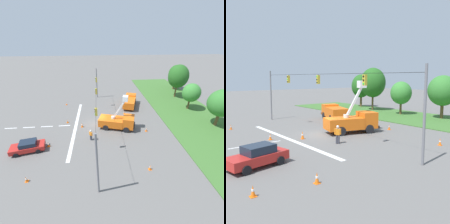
{
  "view_description": "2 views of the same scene",
  "coord_description": "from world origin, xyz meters",
  "views": [
    {
      "loc": [
        22.88,
        0.43,
        14.21
      ],
      "look_at": [
        -0.09,
        2.54,
        2.26
      ],
      "focal_mm": 24.0,
      "sensor_mm": 36.0,
      "label": 1
    },
    {
      "loc": [
        23.57,
        -15.92,
        6.25
      ],
      "look_at": [
        1.47,
        1.29,
        2.54
      ],
      "focal_mm": 42.0,
      "sensor_mm": 36.0,
      "label": 2
    }
  ],
  "objects": [
    {
      "name": "ground_plane",
      "position": [
        0.0,
        0.0,
        0.0
      ],
      "size": [
        200.0,
        200.0,
        0.0
      ],
      "primitive_type": "plane",
      "color": "#605E5B"
    },
    {
      "name": "traffic_cone_mid_left",
      "position": [
        -1.21,
        6.05,
        0.41
      ],
      "size": [
        0.36,
        0.36,
        0.82
      ],
      "color": "orange",
      "rests_on": "ground"
    },
    {
      "name": "traffic_cone_far_left",
      "position": [
        -0.97,
        -5.46,
        0.32
      ],
      "size": [
        0.36,
        0.36,
        0.66
      ],
      "color": "orange",
      "rests_on": "ground"
    },
    {
      "name": "lane_markings",
      "position": [
        0.0,
        -5.32,
        0.0
      ],
      "size": [
        17.6,
        15.25,
        0.01
      ],
      "color": "silver",
      "rests_on": "ground"
    },
    {
      "name": "utility_truck_bucket_lift",
      "position": [
        1.51,
        3.4,
        1.34
      ],
      "size": [
        3.98,
        6.42,
        5.88
      ],
      "color": "orange",
      "rests_on": "ground"
    },
    {
      "name": "utility_truck_support_near",
      "position": [
        -6.94,
        7.12,
        1.21
      ],
      "size": [
        6.32,
        4.02,
        2.16
      ],
      "color": "orange",
      "rests_on": "ground"
    },
    {
      "name": "traffic_cone_foreground_left",
      "position": [
        0.73,
        -2.71,
        0.4
      ],
      "size": [
        0.36,
        0.36,
        0.81
      ],
      "color": "orange",
      "rests_on": "ground"
    },
    {
      "name": "traffic_cone_mid_right",
      "position": [
        5.41,
        -7.05,
        0.37
      ],
      "size": [
        0.36,
        0.36,
        0.75
      ],
      "color": "orange",
      "rests_on": "ground"
    },
    {
      "name": "tree_far_west",
      "position": [
        -17.16,
        21.99,
        4.43
      ],
      "size": [
        4.19,
        3.87,
        6.88
      ],
      "color": "brown",
      "rests_on": "ground"
    },
    {
      "name": "tree_west",
      "position": [
        -11.41,
        19.65,
        5.27
      ],
      "size": [
        4.82,
        4.69,
        8.04
      ],
      "color": "brown",
      "rests_on": "ground"
    },
    {
      "name": "traffic_cone_lane_edge_a",
      "position": [
        10.73,
        6.07,
        0.32
      ],
      "size": [
        0.36,
        0.36,
        0.67
      ],
      "color": "orange",
      "rests_on": "ground"
    },
    {
      "name": "traffic_cone_centre_line",
      "position": [
        2.95,
        7.96,
        0.32
      ],
      "size": [
        0.36,
        0.36,
        0.66
      ],
      "color": "orange",
      "rests_on": "ground"
    },
    {
      "name": "grass_verge",
      "position": [
        0.0,
        18.0,
        0.05
      ],
      "size": [
        56.0,
        12.0,
        0.1
      ],
      "primitive_type": "cube",
      "color": "#3D6B2D",
      "rests_on": "ground"
    },
    {
      "name": "traffic_cone_far_right",
      "position": [
        -8.94,
        -7.03,
        0.29
      ],
      "size": [
        0.36,
        0.36,
        0.6
      ],
      "color": "orange",
      "rests_on": "ground"
    },
    {
      "name": "sedan_red",
      "position": [
        6.09,
        -9.46,
        0.79
      ],
      "size": [
        2.57,
        4.56,
        1.56
      ],
      "color": "red",
      "rests_on": "ground"
    },
    {
      "name": "tree_centre",
      "position": [
        -4.39,
        19.2,
        3.67
      ],
      "size": [
        3.49,
        3.54,
        5.58
      ],
      "color": "brown",
      "rests_on": "ground"
    },
    {
      "name": "traffic_cone_lane_edge_b",
      "position": [
        -3.39,
        5.32,
        0.3
      ],
      "size": [
        0.36,
        0.36,
        0.62
      ],
      "color": "orange",
      "rests_on": "ground"
    },
    {
      "name": "road_worker",
      "position": [
        4.43,
        -1.04,
        1.0
      ],
      "size": [
        0.48,
        0.5,
        1.77
      ],
      "color": "#383842",
      "rests_on": "ground"
    },
    {
      "name": "traffic_cone_near_bucket",
      "position": [
        11.1,
        -7.79,
        0.34
      ],
      "size": [
        0.36,
        0.36,
        0.7
      ],
      "color": "orange",
      "rests_on": "ground"
    },
    {
      "name": "signal_gantry",
      "position": [
        -0.08,
        -0.0,
        4.43
      ],
      "size": [
        26.2,
        0.33,
        7.2
      ],
      "color": "slate",
      "rests_on": "ground"
    },
    {
      "name": "tree_east",
      "position": [
        2.34,
        20.46,
        4.27
      ],
      "size": [
        4.33,
        4.58,
        6.57
      ],
      "color": "brown",
      "rests_on": "ground"
    }
  ]
}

